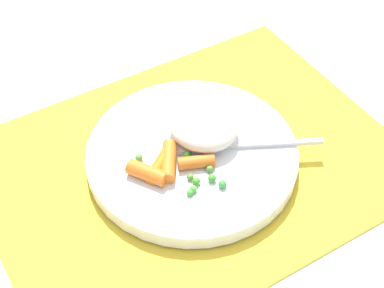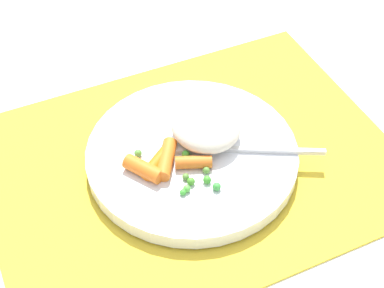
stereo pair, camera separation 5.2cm
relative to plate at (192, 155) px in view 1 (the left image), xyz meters
name	(u,v)px [view 1 (the left image)]	position (x,y,z in m)	size (l,w,h in m)	color
ground_plane	(192,164)	(0.00, 0.00, -0.02)	(2.40, 2.40, 0.00)	white
placemat	(192,162)	(0.00, 0.00, -0.01)	(0.48, 0.37, 0.01)	gold
plate	(192,155)	(0.00, 0.00, 0.00)	(0.25, 0.25, 0.02)	white
rice_mound	(204,125)	(-0.02, -0.01, 0.03)	(0.08, 0.09, 0.04)	beige
carrot_portion	(165,165)	(0.04, 0.01, 0.02)	(0.10, 0.06, 0.02)	orange
pea_scatter	(188,166)	(0.02, 0.02, 0.01)	(0.07, 0.09, 0.01)	#55B442
fork	(226,146)	(-0.04, 0.02, 0.01)	(0.18, 0.10, 0.01)	silver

